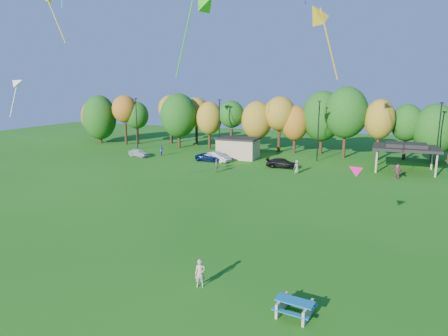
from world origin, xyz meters
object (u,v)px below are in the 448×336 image
at_px(car_a, 139,153).
at_px(picnic_table, 295,307).
at_px(car_b, 217,157).
at_px(car_d, 282,163).
at_px(kite_flyer, 200,273).
at_px(car_c, 210,157).

bearing_deg(car_a, picnic_table, -121.83).
bearing_deg(picnic_table, car_b, 125.85).
bearing_deg(picnic_table, car_d, 112.29).
height_order(picnic_table, car_b, car_b).
distance_m(kite_flyer, car_a, 44.34).
bearing_deg(car_c, car_a, 99.05).
height_order(kite_flyer, car_d, kite_flyer).
distance_m(picnic_table, car_b, 41.41).
xyz_separation_m(kite_flyer, car_a, (-27.26, 34.97, -0.16)).
bearing_deg(picnic_table, car_c, 127.12).
bearing_deg(car_c, kite_flyer, -151.26).
xyz_separation_m(picnic_table, car_b, (-19.50, 36.54, 0.26)).
distance_m(kite_flyer, car_d, 34.97).
bearing_deg(kite_flyer, car_b, 88.16).
bearing_deg(car_c, picnic_table, -144.68).
height_order(kite_flyer, car_c, kite_flyer).
bearing_deg(picnic_table, car_a, 140.24).
xyz_separation_m(picnic_table, car_c, (-20.56, 36.54, 0.16)).
bearing_deg(kite_flyer, car_d, 72.84).
relative_size(kite_flyer, car_a, 0.42).
relative_size(car_a, car_b, 0.86).
relative_size(car_b, car_d, 1.00).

